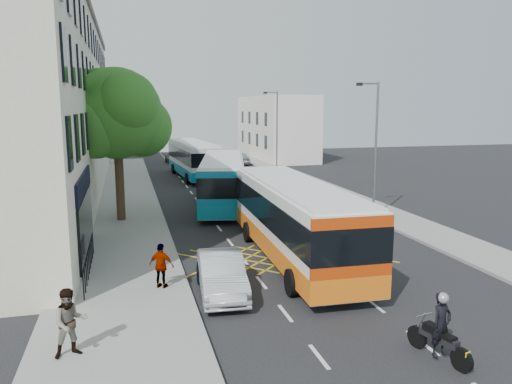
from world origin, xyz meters
TOP-DOWN VIEW (x-y plane):
  - ground at (0.00, 0.00)m, footprint 120.00×120.00m
  - pavement_left at (-8.50, 15.00)m, footprint 5.00×70.00m
  - pavement_right at (7.50, 15.00)m, footprint 3.00×70.00m
  - terrace_main at (-14.00, 24.49)m, footprint 8.30×45.00m
  - terrace_far at (-14.00, 55.00)m, footprint 8.00×20.00m
  - building_right at (11.00, 48.00)m, footprint 6.00×18.00m
  - street_tree at (-8.51, 14.97)m, footprint 6.30×5.70m
  - lamp_near at (6.20, 12.00)m, footprint 1.45×0.15m
  - lamp_far at (6.20, 32.00)m, footprint 1.45×0.15m
  - railings at (-9.70, 5.30)m, footprint 0.08×5.60m
  - bus_near at (-0.99, 5.48)m, footprint 3.34×12.42m
  - bus_mid at (-1.80, 18.04)m, footprint 5.15×12.21m
  - bus_far at (-1.87, 32.54)m, footprint 3.65×12.28m
  - motorbike at (-0.11, -3.94)m, footprint 0.81×2.11m
  - parked_car_blue at (-4.90, 2.42)m, footprint 1.50×3.73m
  - parked_car_silver at (-4.90, 2.30)m, footprint 1.92×4.58m
  - red_hatchback at (2.87, 16.24)m, footprint 2.51×5.12m
  - distant_car_grey at (-2.40, 45.24)m, footprint 2.18×4.29m
  - distant_car_silver at (4.82, 41.78)m, footprint 1.77×4.30m
  - distant_car_dark at (3.40, 45.34)m, footprint 1.30×3.70m
  - pedestrian_near at (-9.72, -1.50)m, footprint 1.08×0.94m
  - pedestrian_far at (-7.00, 3.06)m, footprint 1.05×0.84m

SIDE VIEW (x-z plane):
  - ground at x=0.00m, z-range 0.00..0.00m
  - pavement_left at x=-8.50m, z-range 0.00..0.15m
  - pavement_right at x=7.50m, z-range 0.00..0.15m
  - distant_car_grey at x=-2.40m, z-range 0.00..1.16m
  - distant_car_dark at x=3.40m, z-range 0.00..1.22m
  - parked_car_blue at x=-4.90m, z-range 0.00..1.27m
  - red_hatchback at x=2.87m, z-range 0.00..1.43m
  - railings at x=-9.70m, z-range 0.15..1.29m
  - distant_car_silver at x=4.82m, z-range 0.00..1.46m
  - parked_car_silver at x=-4.90m, z-range 0.00..1.47m
  - motorbike at x=-0.11m, z-range -0.06..1.85m
  - pedestrian_far at x=-7.00m, z-range 0.15..1.82m
  - pedestrian_near at x=-9.72m, z-range 0.15..2.03m
  - bus_mid at x=-1.80m, z-range 0.09..3.44m
  - bus_far at x=-1.87m, z-range 0.09..3.50m
  - bus_near at x=-0.99m, z-range 0.09..3.57m
  - building_right at x=11.00m, z-range 0.00..8.00m
  - lamp_near at x=6.20m, z-range 0.62..8.62m
  - lamp_far at x=6.20m, z-range 0.62..8.62m
  - terrace_far at x=-14.00m, z-range 0.00..10.00m
  - street_tree at x=-8.51m, z-range 1.89..10.69m
  - terrace_main at x=-14.00m, z-range 0.01..13.51m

